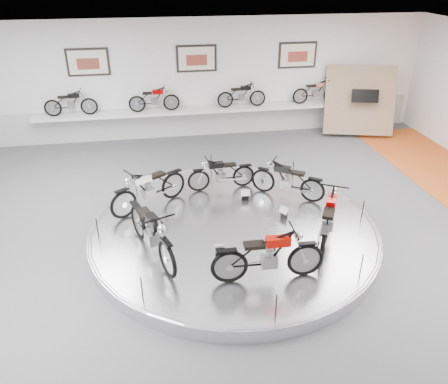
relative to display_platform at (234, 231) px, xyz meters
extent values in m
plane|color=#505053|center=(0.00, -0.30, -0.15)|extent=(16.00, 16.00, 0.00)
plane|color=white|center=(0.00, -0.30, 3.85)|extent=(16.00, 16.00, 0.00)
plane|color=white|center=(0.00, 6.70, 1.85)|extent=(16.00, 0.00, 16.00)
cube|color=#BCBCBA|center=(0.00, 6.68, 0.40)|extent=(15.68, 0.04, 1.10)
cylinder|color=silver|center=(0.00, 0.00, 0.00)|extent=(6.40, 6.40, 0.30)
torus|color=#B2B2BA|center=(0.00, 0.00, 0.12)|extent=(6.40, 6.40, 0.10)
cube|color=silver|center=(0.00, 6.40, 0.85)|extent=(11.00, 0.55, 0.10)
cube|color=silver|center=(-3.50, 6.66, 2.55)|extent=(1.35, 0.06, 0.88)
cube|color=silver|center=(0.00, 6.66, 2.55)|extent=(1.35, 0.06, 0.88)
cube|color=silver|center=(3.50, 6.66, 2.55)|extent=(1.35, 0.06, 0.88)
cube|color=#93775E|center=(5.60, 5.80, 1.10)|extent=(2.56, 1.52, 2.30)
camera|label=1|loc=(-1.63, -8.16, 5.42)|focal=35.00mm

